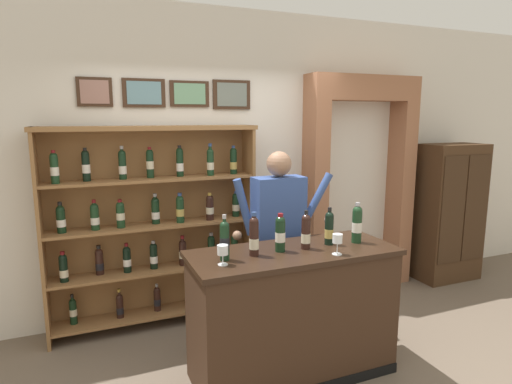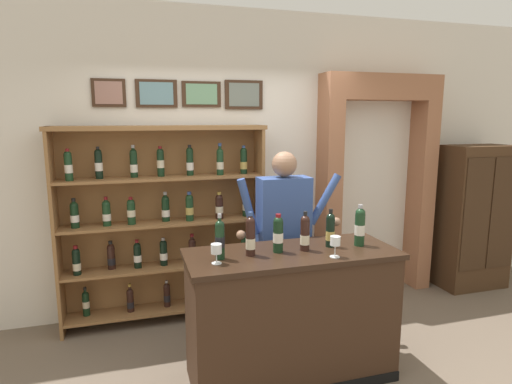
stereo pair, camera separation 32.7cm
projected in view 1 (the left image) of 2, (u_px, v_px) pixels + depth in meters
The scene contains 15 objects.
ground_plane at pixel (275, 378), 3.34m from camera, with size 14.00×14.00×0.02m, color #6B5B4C.
back_wall at pixel (214, 162), 4.47m from camera, with size 12.00×0.19×3.08m.
wine_shelf at pixel (153, 221), 4.05m from camera, with size 1.99×0.33×1.93m.
archway_doorway at pixel (355, 172), 5.00m from camera, with size 1.37×0.45×2.46m.
side_cabinet at pixel (449, 212), 5.27m from camera, with size 0.78×0.46×1.69m.
tasting_counter at pixel (293, 313), 3.31m from camera, with size 1.60×0.64×1.02m.
shopkeeper at pixel (279, 223), 3.79m from camera, with size 0.99×0.22×1.72m.
tasting_bottle_super_tuscan at pixel (225, 240), 2.97m from camera, with size 0.07×0.07×0.33m.
tasting_bottle_brunello at pixel (254, 236), 3.07m from camera, with size 0.07×0.07×0.32m.
tasting_bottle_rosso at pixel (280, 233), 3.17m from camera, with size 0.08×0.08×0.29m.
tasting_bottle_riserva at pixel (306, 232), 3.23m from camera, with size 0.07×0.07×0.30m.
tasting_bottle_prosecco at pixel (329, 228), 3.34m from camera, with size 0.07×0.07×0.30m.
tasting_bottle_grappa at pixel (357, 223), 3.39m from camera, with size 0.08×0.08×0.33m.
wine_glass_center at pixel (223, 251), 2.88m from camera, with size 0.07×0.07×0.14m.
wine_glass_left at pixel (337, 240), 3.10m from camera, with size 0.07×0.07×0.15m.
Camera 1 is at (-1.29, -2.75, 2.01)m, focal length 29.94 mm.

